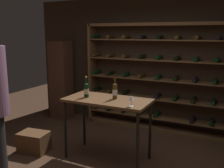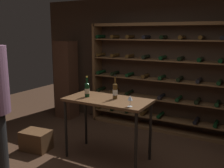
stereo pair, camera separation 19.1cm
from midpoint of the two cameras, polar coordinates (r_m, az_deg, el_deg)
back_wall at (r=5.52m, az=11.17°, el=4.51°), size 5.72×0.10×2.72m
wine_rack at (r=5.31m, az=11.93°, el=1.24°), size 3.13×0.32×2.18m
tasting_table at (r=4.03m, az=0.37°, el=-4.76°), size 1.32×0.66×0.98m
wine_crate at (r=4.72m, az=-15.21°, el=-11.87°), size 0.52×0.39×0.34m
display_cabinet at (r=6.15m, az=-9.16°, el=0.91°), size 0.44×0.36×1.80m
wine_bottle_red_label at (r=3.99m, az=2.05°, el=-1.47°), size 0.07×0.07×0.37m
wine_bottle_black_capsule at (r=4.12m, az=-4.18°, el=-1.19°), size 0.08×0.08×0.34m
wine_glass_stemmed_left at (r=3.58m, az=5.53°, el=-3.22°), size 0.07×0.07×0.16m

